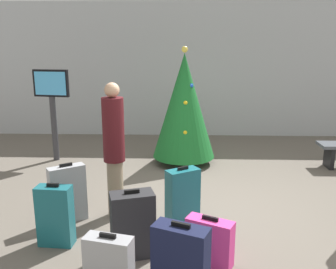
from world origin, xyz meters
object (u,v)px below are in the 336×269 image
object	(u,v)px
holiday_tree	(184,106)
suitcase_1	(109,265)
suitcase_0	(209,242)
suitcase_6	(68,194)
suitcase_2	(133,225)
suitcase_5	(183,197)
suitcase_4	(180,263)
traveller_0	(114,147)
flight_info_kiosk	(52,100)
suitcase_3	(55,216)

from	to	relation	value
holiday_tree	suitcase_1	size ratio (longest dim) A/B	3.68
suitcase_0	suitcase_6	distance (m)	2.04
suitcase_2	suitcase_5	world-z (taller)	suitcase_5
suitcase_1	suitcase_2	world-z (taller)	suitcase_2
holiday_tree	suitcase_6	bearing A→B (deg)	-121.72
suitcase_0	suitcase_1	world-z (taller)	suitcase_1
suitcase_4	suitcase_6	xyz separation A→B (m)	(-1.50, 1.51, 0.02)
traveller_0	flight_info_kiosk	bearing A→B (deg)	124.01
traveller_0	suitcase_6	xyz separation A→B (m)	(-0.61, -0.18, -0.61)
suitcase_1	suitcase_4	bearing A→B (deg)	-5.39
suitcase_0	suitcase_1	xyz separation A→B (m)	(-0.99, -0.51, 0.03)
holiday_tree	suitcase_3	world-z (taller)	holiday_tree
holiday_tree	suitcase_0	distance (m)	3.59
flight_info_kiosk	suitcase_5	bearing A→B (deg)	-46.30
suitcase_3	suitcase_2	bearing A→B (deg)	-12.29
suitcase_6	suitcase_2	bearing A→B (deg)	-39.54
flight_info_kiosk	suitcase_0	distance (m)	4.72
suitcase_2	suitcase_4	size ratio (longest dim) A/B	1.02
holiday_tree	suitcase_3	distance (m)	3.57
suitcase_2	suitcase_6	bearing A→B (deg)	140.46
traveller_0	suitcase_0	size ratio (longest dim) A/B	3.33
suitcase_6	suitcase_4	bearing A→B (deg)	-45.22
suitcase_4	suitcase_6	bearing A→B (deg)	134.78
traveller_0	suitcase_6	distance (m)	0.88
suitcase_0	suitcase_5	xyz separation A→B (m)	(-0.28, 0.88, 0.12)
holiday_tree	suitcase_3	size ratio (longest dim) A/B	2.98
suitcase_1	suitcase_2	size ratio (longest dim) A/B	0.79
suitcase_0	traveller_0	bearing A→B (deg)	137.21
suitcase_4	suitcase_2	bearing A→B (deg)	126.71
suitcase_3	holiday_tree	bearing A→B (deg)	63.86
suitcase_0	suitcase_6	size ratio (longest dim) A/B	0.68
holiday_tree	suitcase_6	size ratio (longest dim) A/B	2.82
traveller_0	suitcase_0	distance (m)	1.80
suitcase_4	suitcase_5	distance (m)	1.46
suitcase_0	suitcase_3	distance (m)	1.82
traveller_0	suitcase_4	world-z (taller)	traveller_0
suitcase_0	suitcase_3	world-z (taller)	suitcase_3
holiday_tree	flight_info_kiosk	xyz separation A→B (m)	(-2.63, 0.13, 0.09)
suitcase_5	suitcase_3	bearing A→B (deg)	-160.08
suitcase_0	suitcase_1	distance (m)	1.11
suitcase_2	suitcase_6	xyz separation A→B (m)	(-0.97, 0.80, 0.01)
traveller_0	suitcase_1	size ratio (longest dim) A/B	2.96
suitcase_0	suitcase_3	size ratio (longest dim) A/B	0.72
traveller_0	suitcase_2	bearing A→B (deg)	-69.79
flight_info_kiosk	suitcase_2	size ratio (longest dim) A/B	2.34
flight_info_kiosk	suitcase_3	size ratio (longest dim) A/B	2.40
holiday_tree	suitcase_3	xyz separation A→B (m)	(-1.53, -3.13, -0.80)
suitcase_2	suitcase_5	bearing A→B (deg)	53.20
suitcase_3	suitcase_6	world-z (taller)	suitcase_6
suitcase_2	suitcase_3	distance (m)	0.96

